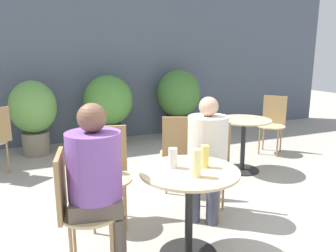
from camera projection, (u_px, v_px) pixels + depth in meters
storefront_wall at (101, 56)px, 5.73m from camera, size 10.00×0.06×3.00m
cafe_table_near at (189, 194)px, 2.44m from camera, size 0.74×0.74×0.70m
cafe_table_far at (244, 134)px, 4.29m from camera, size 0.70×0.70×0.70m
bistro_chair_0 at (210, 159)px, 3.19m from camera, size 0.48×0.48×0.89m
bistro_chair_1 at (76, 202)px, 2.27m from camera, size 0.44×0.42×0.89m
bistro_chair_2 at (273, 119)px, 5.13m from camera, size 0.48×0.48×0.89m
bistro_chair_3 at (108, 166)px, 2.99m from camera, size 0.43×0.45×0.89m
bistro_chair_5 at (179, 147)px, 3.60m from camera, size 0.45×0.47×0.89m
seated_person_0 at (207, 148)px, 3.02m from camera, size 0.47×0.47×1.16m
seated_person_1 at (97, 175)px, 2.26m from camera, size 0.42×0.38×1.22m
beer_glass_0 at (173, 158)px, 2.43m from camera, size 0.07×0.07×0.15m
beer_glass_1 at (196, 163)px, 2.25m from camera, size 0.07×0.07×0.20m
beer_glass_2 at (205, 156)px, 2.44m from camera, size 0.06×0.06×0.17m
potted_plant_0 at (33, 112)px, 4.96m from camera, size 0.70×0.70×1.15m
potted_plant_1 at (108, 104)px, 5.48m from camera, size 0.81×0.81×1.19m
potted_plant_2 at (178, 98)px, 6.04m from camera, size 0.80×0.80×1.25m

